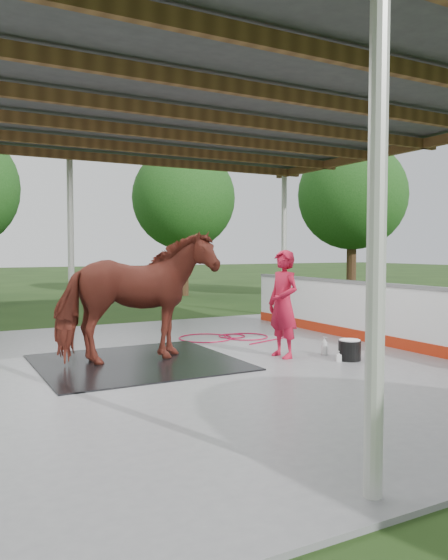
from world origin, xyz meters
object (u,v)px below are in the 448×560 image
horse (137,296)px  wash_bucket (350,350)px  dasher_board (378,315)px  handler (283,304)px

horse → wash_bucket: 3.47m
dasher_board → horse: bearing=173.9°
handler → dasher_board: bearing=90.3°
handler → wash_bucket: handler is taller
wash_bucket → handler: bearing=138.0°
handler → wash_bucket: (0.79, -0.71, -0.71)m
wash_bucket → horse: bearing=155.3°
dasher_board → wash_bucket: dasher_board is taller
dasher_board → horse: (-4.55, 0.49, 0.50)m
dasher_board → horse: horse is taller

